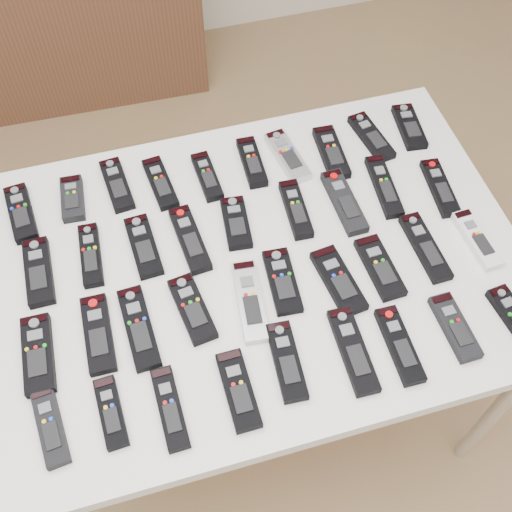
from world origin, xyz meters
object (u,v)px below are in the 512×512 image
object	(u,v)px
remote_5	(252,162)
remote_30	(111,412)
remote_16	(344,202)
remote_19	(38,354)
remote_4	(207,176)
remote_33	(287,361)
remote_35	(400,345)
remote_17	(384,186)
remote_11	(91,255)
remote_32	(238,390)
remote_0	(21,213)
remote_18	(440,188)
remote_22	(192,309)
remote_27	(425,247)
remote_23	(250,301)
remote_6	(287,156)
remote_9	(409,127)
remote_21	(139,328)
remote_2	(117,185)
remote_10	(39,272)
remote_24	(282,281)
table	(256,274)
remote_20	(98,334)
remote_3	(160,183)
remote_13	(190,239)
remote_36	(455,327)
remote_29	(50,426)
remote_14	(236,223)
remote_7	(331,153)
remote_25	(338,281)
remote_8	(371,137)
remote_12	(144,246)
remote_15	(296,209)
remote_1	(73,199)
remote_31	(170,408)
remote_26	(380,267)

from	to	relation	value
remote_5	remote_30	bearing A→B (deg)	-126.42
remote_16	remote_19	size ratio (longest dim) A/B	1.08
remote_4	remote_33	bearing A→B (deg)	-88.28
remote_19	remote_35	bearing A→B (deg)	-12.90
remote_17	remote_11	bearing A→B (deg)	-174.37
remote_32	remote_0	bearing A→B (deg)	123.53
remote_18	remote_22	distance (m)	0.70
remote_27	remote_32	bearing A→B (deg)	-158.00
remote_22	remote_23	bearing A→B (deg)	-14.77
remote_6	remote_27	world-z (taller)	remote_6
remote_9	remote_21	world-z (taller)	same
remote_2	remote_9	bearing A→B (deg)	-6.09
remote_2	remote_21	world-z (taller)	same
remote_10	remote_24	world-z (taller)	remote_10
table	remote_20	world-z (taller)	remote_20
remote_4	remote_3	bearing A→B (deg)	171.15
remote_13	remote_36	distance (m)	0.63
remote_16	remote_29	bearing A→B (deg)	-155.06
remote_14	remote_18	world-z (taller)	remote_14
remote_0	remote_14	size ratio (longest dim) A/B	1.16
remote_18	remote_21	bearing A→B (deg)	-161.39
remote_14	remote_18	distance (m)	0.52
remote_11	remote_14	distance (m)	0.35
remote_23	remote_7	bearing A→B (deg)	54.93
remote_11	remote_3	bearing A→B (deg)	43.87
remote_25	remote_18	bearing A→B (deg)	22.37
remote_4	remote_14	distance (m)	0.17
remote_8	remote_21	world-z (taller)	same
remote_4	remote_12	distance (m)	0.26
remote_30	remote_36	size ratio (longest dim) A/B	0.93
remote_9	remote_25	distance (m)	0.54
remote_11	remote_22	world-z (taller)	remote_22
remote_15	remote_21	bearing A→B (deg)	-149.84
remote_10	remote_24	size ratio (longest dim) A/B	1.06
remote_32	remote_1	bearing A→B (deg)	113.74
remote_15	remote_17	distance (m)	0.24
remote_21	remote_35	size ratio (longest dim) A/B	1.12
remote_20	remote_36	xyz separation A→B (m)	(0.75, -0.20, 0.00)
remote_6	remote_16	size ratio (longest dim) A/B	0.90
remote_3	remote_10	bearing A→B (deg)	-155.66
remote_25	remote_30	distance (m)	0.57
remote_18	remote_32	distance (m)	0.73
remote_10	remote_24	xyz separation A→B (m)	(0.53, -0.18, -0.00)
remote_16	remote_31	size ratio (longest dim) A/B	1.11
remote_2	remote_18	distance (m)	0.81
remote_0	remote_18	xyz separation A→B (m)	(1.02, -0.20, -0.00)
remote_8	remote_0	bearing A→B (deg)	171.98
remote_12	remote_19	size ratio (longest dim) A/B	0.96
remote_9	remote_31	xyz separation A→B (m)	(-0.78, -0.60, 0.00)
remote_8	remote_26	distance (m)	0.41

